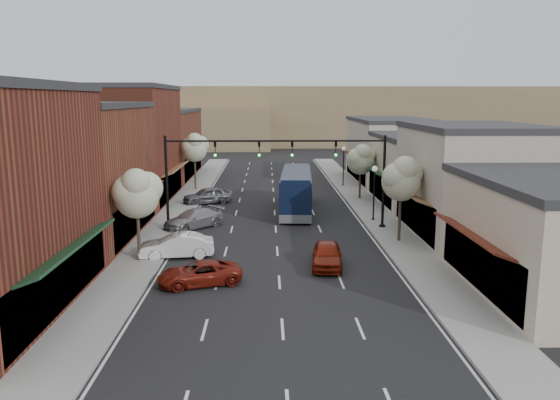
{
  "coord_description": "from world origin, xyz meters",
  "views": [
    {
      "loc": [
        -0.62,
        -31.72,
        9.62
      ],
      "look_at": [
        0.32,
        8.14,
        2.2
      ],
      "focal_mm": 35.0,
      "sensor_mm": 36.0,
      "label": 1
    }
  ],
  "objects": [
    {
      "name": "hill_far",
      "position": [
        0.0,
        90.0,
        6.0
      ],
      "size": [
        120.0,
        30.0,
        12.0
      ],
      "primitive_type": "cube",
      "color": "#7A6647",
      "rests_on": "ground"
    },
    {
      "name": "signal_mast_right",
      "position": [
        5.62,
        8.0,
        4.62
      ],
      "size": [
        8.22,
        0.46,
        7.0
      ],
      "color": "black",
      "rests_on": "ground"
    },
    {
      "name": "curb_right",
      "position": [
        7.0,
        18.5,
        0.07
      ],
      "size": [
        0.25,
        73.0,
        0.17
      ],
      "primitive_type": "cube",
      "color": "gray",
      "rests_on": "ground"
    },
    {
      "name": "parked_car_a",
      "position": [
        -4.2,
        -4.28,
        0.61
      ],
      "size": [
        4.78,
        3.21,
        1.22
      ],
      "primitive_type": "imported",
      "rotation": [
        0.0,
        0.0,
        -1.28
      ],
      "color": "maroon",
      "rests_on": "ground"
    },
    {
      "name": "signal_mast_left",
      "position": [
        -5.62,
        8.0,
        4.62
      ],
      "size": [
        8.22,
        0.46,
        7.0
      ],
      "color": "black",
      "rests_on": "ground"
    },
    {
      "name": "hill_near",
      "position": [
        -25.0,
        78.0,
        4.0
      ],
      "size": [
        50.0,
        20.0,
        8.0
      ],
      "primitive_type": "cube",
      "color": "#7A6647",
      "rests_on": "ground"
    },
    {
      "name": "lamp_post_near",
      "position": [
        7.8,
        10.5,
        3.01
      ],
      "size": [
        0.44,
        0.44,
        4.44
      ],
      "color": "black",
      "rests_on": "ground"
    },
    {
      "name": "lamp_post_far",
      "position": [
        7.8,
        28.0,
        3.01
      ],
      "size": [
        0.44,
        0.44,
        4.44
      ],
      "color": "black",
      "rests_on": "ground"
    },
    {
      "name": "bldg_right_near",
      "position": [
        13.69,
        -6.0,
        2.92
      ],
      "size": [
        9.14,
        12.1,
        5.9
      ],
      "color": "beige",
      "rests_on": "ground"
    },
    {
      "name": "bldg_right_far",
      "position": [
        13.71,
        32.0,
        3.66
      ],
      "size": [
        9.14,
        16.1,
        7.4
      ],
      "color": "#B8AE9E",
      "rests_on": "ground"
    },
    {
      "name": "sidewalk_right",
      "position": [
        8.4,
        18.5,
        0.07
      ],
      "size": [
        2.8,
        73.0,
        0.15
      ],
      "primitive_type": "cube",
      "color": "gray",
      "rests_on": "ground"
    },
    {
      "name": "bldg_left_midnear",
      "position": [
        -14.23,
        6.0,
        4.66
      ],
      "size": [
        10.14,
        14.1,
        9.4
      ],
      "color": "brown",
      "rests_on": "ground"
    },
    {
      "name": "red_hatchback",
      "position": [
        2.82,
        -1.34,
        0.72
      ],
      "size": [
        2.12,
        4.4,
        1.45
      ],
      "primitive_type": "imported",
      "rotation": [
        0.0,
        0.0,
        -0.1
      ],
      "color": "maroon",
      "rests_on": "ground"
    },
    {
      "name": "curb_left",
      "position": [
        -7.0,
        18.5,
        0.07
      ],
      "size": [
        0.25,
        73.0,
        0.17
      ],
      "primitive_type": "cube",
      "color": "gray",
      "rests_on": "ground"
    },
    {
      "name": "tree_right_near",
      "position": [
        8.35,
        3.94,
        4.45
      ],
      "size": [
        2.85,
        2.65,
        5.95
      ],
      "color": "#47382B",
      "rests_on": "ground"
    },
    {
      "name": "tree_right_far",
      "position": [
        8.35,
        19.94,
        3.99
      ],
      "size": [
        2.85,
        2.65,
        5.43
      ],
      "color": "#47382B",
      "rests_on": "ground"
    },
    {
      "name": "sidewalk_left",
      "position": [
        -8.4,
        18.5,
        0.07
      ],
      "size": [
        2.8,
        73.0,
        0.15
      ],
      "primitive_type": "cube",
      "color": "gray",
      "rests_on": "ground"
    },
    {
      "name": "tree_left_far",
      "position": [
        -8.25,
        25.94,
        4.6
      ],
      "size": [
        2.85,
        2.65,
        6.13
      ],
      "color": "#47382B",
      "rests_on": "ground"
    },
    {
      "name": "parked_car_c",
      "position": [
        -6.2,
        8.53,
        0.71
      ],
      "size": [
        4.84,
        4.89,
        1.42
      ],
      "primitive_type": "imported",
      "rotation": [
        0.0,
        0.0,
        -0.77
      ],
      "color": "#99989D",
      "rests_on": "ground"
    },
    {
      "name": "tree_left_near",
      "position": [
        -8.25,
        -0.06,
        4.22
      ],
      "size": [
        2.85,
        2.65,
        5.69
      ],
      "color": "#47382B",
      "rests_on": "ground"
    },
    {
      "name": "bldg_right_midfar",
      "position": [
        13.7,
        18.0,
        3.17
      ],
      "size": [
        9.14,
        12.1,
        6.4
      ],
      "color": "beige",
      "rests_on": "ground"
    },
    {
      "name": "parked_car_b",
      "position": [
        -6.2,
        0.77,
        0.74
      ],
      "size": [
        4.68,
        2.17,
        1.49
      ],
      "primitive_type": "imported",
      "rotation": [
        0.0,
        0.0,
        -1.43
      ],
      "color": "white",
      "rests_on": "ground"
    },
    {
      "name": "coach_bus",
      "position": [
        1.88,
        14.73,
        1.83
      ],
      "size": [
        3.24,
        11.62,
        3.51
      ],
      "rotation": [
        0.0,
        0.0,
        -0.06
      ],
      "color": "#0C1732",
      "rests_on": "ground"
    },
    {
      "name": "ground",
      "position": [
        0.0,
        0.0,
        0.0
      ],
      "size": [
        160.0,
        160.0,
        0.0
      ],
      "primitive_type": "plane",
      "color": "black",
      "rests_on": "ground"
    },
    {
      "name": "parked_car_d",
      "position": [
        -6.2,
        18.26,
        0.77
      ],
      "size": [
        4.87,
        3.58,
        1.54
      ],
      "primitive_type": "imported",
      "rotation": [
        0.0,
        0.0,
        -1.13
      ],
      "color": "slate",
      "rests_on": "ground"
    },
    {
      "name": "bldg_left_midfar",
      "position": [
        -14.24,
        20.0,
        5.4
      ],
      "size": [
        10.14,
        14.1,
        10.9
      ],
      "color": "brown",
      "rests_on": "ground"
    },
    {
      "name": "bldg_right_midnear",
      "position": [
        13.72,
        6.0,
        3.91
      ],
      "size": [
        9.14,
        12.1,
        7.9
      ],
      "color": "#B8AE9E",
      "rests_on": "ground"
    },
    {
      "name": "bldg_left_far",
      "position": [
        -14.22,
        36.0,
        4.16
      ],
      "size": [
        10.14,
        18.1,
        8.4
      ],
      "color": "brown",
      "rests_on": "ground"
    }
  ]
}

